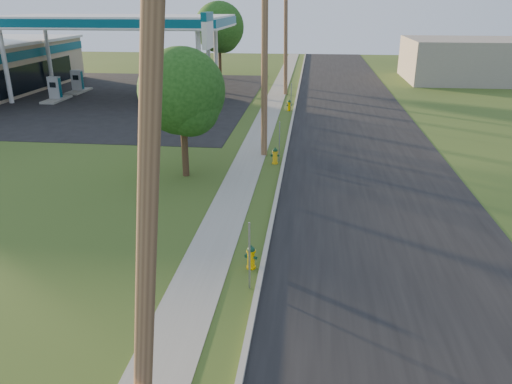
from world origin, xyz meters
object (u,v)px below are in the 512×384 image
at_px(utility_pole_near, 148,192).
at_px(fuel_pump_se, 179,86).
at_px(fuel_pump_nw, 55,92).
at_px(hydrant_mid, 275,156).
at_px(hydrant_near, 251,257).
at_px(hydrant_far, 289,105).
at_px(fuel_pump_sw, 78,84).
at_px(tree_lot, 220,29).
at_px(car_silver, 178,88).
at_px(price_pylon, 208,38).
at_px(utility_pole_far, 286,36).
at_px(tree_verge, 184,95).
at_px(fuel_pump_ne, 166,94).
at_px(utility_pole_mid, 265,56).

height_order(utility_pole_near, fuel_pump_se, utility_pole_near).
bearing_deg(fuel_pump_nw, hydrant_mid, -37.81).
xyz_separation_m(hydrant_near, hydrant_far, (-0.02, 23.00, 0.02)).
height_order(fuel_pump_sw, hydrant_mid, fuel_pump_sw).
distance_m(utility_pole_near, hydrant_far, 29.65).
xyz_separation_m(fuel_pump_nw, hydrant_mid, (18.58, -14.41, -0.32)).
bearing_deg(tree_lot, car_silver, -99.65).
distance_m(price_pylon, hydrant_mid, 9.70).
distance_m(utility_pole_far, tree_lot, 11.12).
xyz_separation_m(tree_verge, hydrant_near, (3.88, -7.98, -3.30)).
bearing_deg(car_silver, tree_verge, 172.11).
xyz_separation_m(fuel_pump_se, tree_verge, (5.78, -20.71, 2.95)).
relative_size(price_pylon, tree_lot, 0.91).
height_order(fuel_pump_ne, hydrant_far, fuel_pump_ne).
distance_m(fuel_pump_sw, price_pylon, 18.72).
height_order(fuel_pump_sw, fuel_pump_se, same).
height_order(fuel_pump_se, hydrant_near, fuel_pump_se).
distance_m(fuel_pump_se, car_silver, 0.86).
distance_m(fuel_pump_ne, car_silver, 3.14).
xyz_separation_m(fuel_pump_sw, tree_verge, (14.78, -20.71, 2.95)).
bearing_deg(utility_pole_mid, price_pylon, 125.34).
xyz_separation_m(utility_pole_mid, tree_lot, (-7.02, 26.62, -0.13)).
height_order(utility_pole_mid, fuel_pump_se, utility_pole_mid).
relative_size(fuel_pump_ne, hydrant_far, 4.03).
relative_size(hydrant_far, car_silver, 0.19).
bearing_deg(fuel_pump_sw, hydrant_far, -16.98).
bearing_deg(utility_pole_far, tree_verge, -98.18).
bearing_deg(fuel_pump_sw, hydrant_mid, -44.75).
bearing_deg(fuel_pump_ne, fuel_pump_nw, 180.00).
bearing_deg(utility_pole_far, utility_pole_mid, -90.00).
bearing_deg(car_silver, fuel_pump_se, -17.37).
bearing_deg(fuel_pump_se, hydrant_near, -71.40).
distance_m(utility_pole_near, utility_pole_mid, 18.00).
bearing_deg(hydrant_far, fuel_pump_se, 149.43).
distance_m(utility_pole_near, fuel_pump_se, 36.34).
height_order(utility_pole_near, tree_verge, utility_pole_near).
height_order(fuel_pump_se, hydrant_far, fuel_pump_se).
bearing_deg(utility_pole_mid, car_silver, 118.60).
bearing_deg(utility_pole_mid, fuel_pump_se, 117.63).
distance_m(fuel_pump_nw, fuel_pump_ne, 9.00).
relative_size(utility_pole_mid, utility_pole_far, 1.03).
bearing_deg(car_silver, hydrant_far, -140.75).
distance_m(utility_pole_near, hydrant_near, 7.75).
bearing_deg(fuel_pump_nw, fuel_pump_ne, 0.00).
height_order(utility_pole_far, fuel_pump_ne, utility_pole_far).
relative_size(utility_pole_near, price_pylon, 1.38).
height_order(fuel_pump_ne, tree_lot, tree_lot).
relative_size(utility_pole_near, fuel_pump_nw, 2.96).
bearing_deg(utility_pole_mid, hydrant_mid, -64.43).
distance_m(utility_pole_far, hydrant_far, 8.05).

